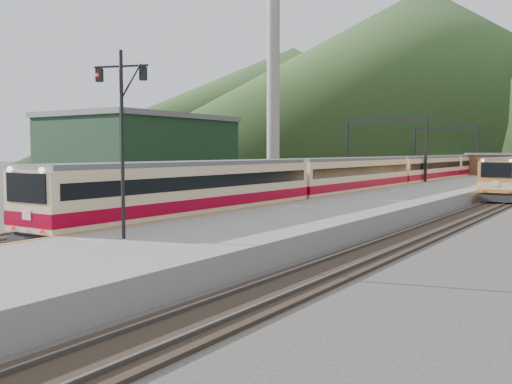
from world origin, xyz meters
The scene contains 15 objects.
track_main centered at (0.00, 40.00, 0.07)m, with size 2.60×200.00×0.23m.
track_far centered at (-5.00, 40.00, 0.07)m, with size 2.60×200.00×0.23m.
track_second centered at (11.50, 40.00, 0.07)m, with size 2.60×200.00×0.23m.
platform centered at (5.60, 38.00, 0.50)m, with size 8.00×100.00×1.00m, color gray.
gantry_near centered at (-2.85, 55.00, 5.59)m, with size 9.55×0.25×8.00m.
gantry_far centered at (-2.85, 80.00, 5.59)m, with size 9.55×0.25×8.00m.
warehouse centered at (-28.00, 42.00, 4.32)m, with size 14.50×20.50×8.60m.
smokestack centered at (-22.00, 62.00, 15.00)m, with size 1.80×1.80×30.00m, color #9E998E.
station_shed centered at (5.60, 78.00, 2.57)m, with size 9.40×4.40×3.10m.
hill_a centered at (-40.00, 190.00, 30.00)m, with size 180.00×180.00×60.00m, color #2F4A21.
hill_d centered at (-120.00, 240.00, 27.50)m, with size 200.00×200.00×55.00m, color #2F4A21.
main_train centered at (0.00, 49.95, 2.14)m, with size 3.13×85.60×3.82m.
signal_mast centered at (4.40, 8.23, 5.31)m, with size 2.11×0.83×7.08m.
short_signal_b centered at (-2.93, 29.18, 1.46)m, with size 0.25×0.20×2.27m.
short_signal_c centered at (-6.56, 21.42, 1.46)m, with size 0.24×0.18×2.27m.
Camera 1 is at (20.43, -6.98, 4.31)m, focal length 40.00 mm.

